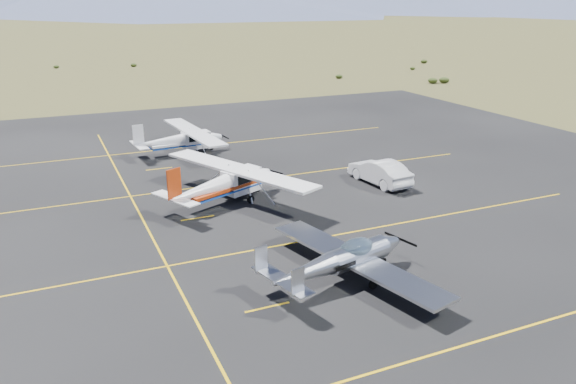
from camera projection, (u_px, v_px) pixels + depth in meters
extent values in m
plane|color=#383D1C|center=(297.00, 261.00, 27.65)|extent=(1600.00, 1600.00, 0.00)
cube|color=black|center=(249.00, 214.00, 33.70)|extent=(72.00, 72.00, 0.02)
cube|color=silver|center=(356.00, 259.00, 25.85)|extent=(4.05, 10.45, 0.14)
ellipsoid|color=#99BFD8|center=(356.00, 248.00, 25.67)|extent=(2.09, 1.49, 0.94)
cube|color=silver|center=(282.00, 280.00, 23.30)|extent=(1.59, 3.54, 0.07)
cube|color=silver|center=(298.00, 281.00, 22.09)|extent=(0.63, 0.22, 1.15)
cube|color=silver|center=(261.00, 259.00, 23.98)|extent=(0.63, 0.22, 1.15)
cylinder|color=black|center=(383.00, 261.00, 27.12)|extent=(0.40, 0.19, 0.39)
cylinder|color=black|center=(373.00, 284.00, 24.89)|extent=(0.48, 0.23, 0.46)
cylinder|color=black|center=(332.00, 262.00, 26.96)|extent=(0.48, 0.23, 0.46)
cube|color=white|center=(241.00, 180.00, 35.99)|extent=(2.76, 2.17, 1.50)
cube|color=white|center=(239.00, 169.00, 35.58)|extent=(6.59, 11.89, 0.16)
cube|color=black|center=(241.00, 176.00, 35.89)|extent=(2.17, 1.94, 0.61)
cube|color=#AC330E|center=(225.00, 187.00, 35.01)|extent=(5.62, 3.46, 0.20)
cube|color=#AC330E|center=(174.00, 184.00, 31.96)|extent=(0.90, 0.46, 1.78)
cube|color=white|center=(175.00, 198.00, 32.26)|extent=(2.22, 3.60, 0.07)
cylinder|color=black|center=(258.00, 189.00, 37.33)|extent=(0.41, 0.27, 0.40)
cylinder|color=black|center=(251.00, 199.00, 35.32)|extent=(0.51, 0.33, 0.49)
cylinder|color=black|center=(226.00, 191.00, 36.80)|extent=(0.51, 0.33, 0.49)
cube|color=white|center=(196.00, 140.00, 46.72)|extent=(2.32, 1.36, 1.37)
cube|color=white|center=(193.00, 132.00, 46.39)|extent=(2.54, 11.23, 0.14)
cube|color=black|center=(196.00, 136.00, 46.62)|extent=(1.72, 1.34, 0.56)
cube|color=white|center=(181.00, 143.00, 46.15)|extent=(5.14, 1.62, 0.18)
cube|color=white|center=(138.00, 135.00, 44.23)|extent=(0.86, 0.15, 1.62)
cube|color=white|center=(139.00, 145.00, 44.49)|extent=(1.04, 3.29, 0.06)
cylinder|color=black|center=(211.00, 148.00, 47.61)|extent=(0.37, 0.13, 0.36)
cylinder|color=black|center=(198.00, 153.00, 45.98)|extent=(0.46, 0.17, 0.45)
cylinder|color=black|center=(189.00, 147.00, 47.73)|extent=(0.46, 0.17, 0.45)
imported|color=silver|center=(380.00, 172.00, 38.88)|extent=(2.35, 5.32, 1.70)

